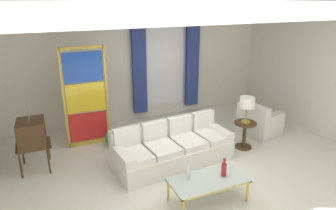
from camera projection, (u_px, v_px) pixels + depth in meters
name	position (u px, v px, depth m)	size (l,w,h in m)	color
ground_plane	(189.00, 171.00, 5.91)	(16.00, 16.00, 0.00)	silver
wall_rear	(136.00, 63.00, 8.05)	(8.00, 0.12, 3.00)	white
wall_right	(316.00, 70.00, 7.32)	(0.12, 7.00, 3.00)	white
ceiling_slab	(173.00, 4.00, 5.59)	(8.00, 7.60, 0.04)	white
curtained_window	(166.00, 53.00, 8.12)	(2.00, 0.17, 2.70)	white
couch_white_long	(171.00, 148.00, 6.14)	(2.41, 1.14, 0.86)	white
coffee_table	(208.00, 181.00, 4.92)	(1.24, 0.62, 0.41)	silver
bottle_blue_decanter	(224.00, 169.00, 4.95)	(0.08, 0.08, 0.32)	maroon
bottle_crystal_tall	(188.00, 171.00, 4.85)	(0.07, 0.07, 0.35)	silver
vintage_tv	(32.00, 134.00, 5.74)	(0.62, 0.62, 1.35)	#472D19
armchair_white	(258.00, 123.00, 7.38)	(1.00, 0.99, 0.80)	white
stained_glass_divider	(86.00, 100.00, 6.62)	(0.95, 0.05, 2.20)	gold
peacock_figurine	(116.00, 139.00, 6.72)	(0.44, 0.60, 0.50)	beige
round_side_table	(245.00, 133.00, 6.70)	(0.48, 0.48, 0.59)	#472D19
table_lamp_brass	(247.00, 103.00, 6.47)	(0.32, 0.32, 0.57)	#B29338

